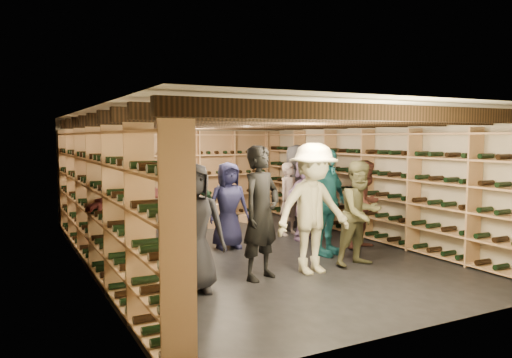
{
  "coord_description": "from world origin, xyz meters",
  "views": [
    {
      "loc": [
        -3.87,
        -7.7,
        2.0
      ],
      "look_at": [
        0.21,
        0.2,
        1.25
      ],
      "focal_mm": 35.0,
      "sensor_mm": 36.0,
      "label": 1
    }
  ],
  "objects": [
    {
      "name": "ground",
      "position": [
        0.0,
        0.0,
        0.0
      ],
      "size": [
        8.0,
        8.0,
        0.0
      ],
      "primitive_type": "plane",
      "color": "black",
      "rests_on": "ground"
    },
    {
      "name": "walls",
      "position": [
        0.0,
        0.0,
        1.2
      ],
      "size": [
        5.52,
        8.02,
        2.4
      ],
      "color": "#B4A68C",
      "rests_on": "ground"
    },
    {
      "name": "ceiling",
      "position": [
        0.0,
        0.0,
        2.4
      ],
      "size": [
        5.5,
        8.0,
        0.01
      ],
      "primitive_type": "cube",
      "color": "beige",
      "rests_on": "walls"
    },
    {
      "name": "ceiling_joists",
      "position": [
        0.0,
        0.0,
        2.26
      ],
      "size": [
        5.4,
        7.12,
        0.18
      ],
      "color": "black",
      "rests_on": "ground"
    },
    {
      "name": "wine_rack_left",
      "position": [
        -2.57,
        0.0,
        1.08
      ],
      "size": [
        0.32,
        7.5,
        2.15
      ],
      "color": "#A67751",
      "rests_on": "ground"
    },
    {
      "name": "wine_rack_right",
      "position": [
        2.57,
        0.0,
        1.08
      ],
      "size": [
        0.32,
        7.5,
        2.15
      ],
      "color": "#A67751",
      "rests_on": "ground"
    },
    {
      "name": "wine_rack_back",
      "position": [
        0.0,
        3.83,
        1.07
      ],
      "size": [
        4.7,
        0.3,
        2.15
      ],
      "color": "#A67751",
      "rests_on": "ground"
    },
    {
      "name": "crate_stack_left",
      "position": [
        0.43,
        2.42,
        0.26
      ],
      "size": [
        0.58,
        0.47,
        0.51
      ],
      "rotation": [
        0.0,
        0.0,
        -0.32
      ],
      "color": "tan",
      "rests_on": "ground"
    },
    {
      "name": "crate_stack_right",
      "position": [
        -0.59,
        1.78,
        0.26
      ],
      "size": [
        0.57,
        0.46,
        0.51
      ],
      "rotation": [
        0.0,
        0.0,
        0.29
      ],
      "color": "tan",
      "rests_on": "ground"
    },
    {
      "name": "crate_loose",
      "position": [
        1.39,
        2.74,
        0.09
      ],
      "size": [
        0.58,
        0.48,
        0.17
      ],
      "primitive_type": "cube",
      "rotation": [
        0.0,
        0.0,
        0.34
      ],
      "color": "tan",
      "rests_on": "ground"
    },
    {
      "name": "person_0",
      "position": [
        -1.69,
        -1.72,
        0.84
      ],
      "size": [
        0.91,
        0.69,
        1.68
      ],
      "primitive_type": "imported",
      "rotation": [
        0.0,
        0.0,
        -0.2
      ],
      "color": "black",
      "rests_on": "ground"
    },
    {
      "name": "person_1",
      "position": [
        -0.64,
        -1.6,
        0.94
      ],
      "size": [
        0.81,
        0.68,
        1.88
      ],
      "primitive_type": "imported",
      "rotation": [
        0.0,
        0.0,
        0.4
      ],
      "color": "black",
      "rests_on": "ground"
    },
    {
      "name": "person_2",
      "position": [
        1.06,
        -1.66,
        0.82
      ],
      "size": [
        0.84,
        0.68,
        1.64
      ],
      "primitive_type": "imported",
      "rotation": [
        0.0,
        0.0,
        0.08
      ],
      "color": "brown",
      "rests_on": "ground"
    },
    {
      "name": "person_3",
      "position": [
        0.17,
        -1.68,
        0.96
      ],
      "size": [
        1.26,
        0.75,
        1.91
      ],
      "primitive_type": "imported",
      "rotation": [
        0.0,
        0.0,
        0.03
      ],
      "color": "#C1B992",
      "rests_on": "ground"
    },
    {
      "name": "person_4",
      "position": [
        1.0,
        -0.84,
        0.9
      ],
      "size": [
        1.14,
        0.76,
        1.8
      ],
      "primitive_type": "imported",
      "rotation": [
        0.0,
        0.0,
        0.33
      ],
      "color": "#206C77",
      "rests_on": "ground"
    },
    {
      "name": "person_5",
      "position": [
        -1.98,
        -0.09,
        0.89
      ],
      "size": [
        1.65,
        0.54,
        1.77
      ],
      "primitive_type": "imported",
      "rotation": [
        0.0,
        0.0,
        -0.01
      ],
      "color": "brown",
      "rests_on": "ground"
    },
    {
      "name": "person_6",
      "position": [
        -0.25,
        0.4,
        0.78
      ],
      "size": [
        0.79,
        0.54,
        1.55
      ],
      "primitive_type": "imported",
      "rotation": [
        0.0,
        0.0,
        -0.06
      ],
      "color": "#202049",
      "rests_on": "ground"
    },
    {
      "name": "person_7",
      "position": [
        1.35,
        0.93,
        0.74
      ],
      "size": [
        0.62,
        0.51,
        1.48
      ],
      "primitive_type": "imported",
      "rotation": [
        0.0,
        0.0,
        0.33
      ],
      "color": "gray",
      "rests_on": "ground"
    },
    {
      "name": "person_8",
      "position": [
        1.93,
        -0.75,
        0.79
      ],
      "size": [
        0.94,
        0.84,
        1.59
      ],
      "primitive_type": "imported",
      "rotation": [
        0.0,
        0.0,
        0.38
      ],
      "color": "#4B251F",
      "rests_on": "ground"
    },
    {
      "name": "person_9",
      "position": [
        -0.93,
        1.28,
        0.89
      ],
      "size": [
        1.29,
        0.95,
        1.78
      ],
      "primitive_type": "imported",
      "rotation": [
        0.0,
        0.0,
        -0.28
      ],
      "color": "#9E9A8F",
      "rests_on": "ground"
    },
    {
      "name": "person_10",
      "position": [
        -1.09,
        0.14,
        0.8
      ],
      "size": [
        1.0,
        0.6,
        1.6
      ],
      "primitive_type": "imported",
      "rotation": [
        0.0,
        0.0,
        -0.24
      ],
      "color": "#244531",
      "rests_on": "ground"
    },
    {
      "name": "person_11",
      "position": [
        1.42,
        0.39,
        0.82
      ],
      "size": [
        1.58,
        1.02,
        1.63
      ],
      "primitive_type": "imported",
      "rotation": [
        0.0,
        0.0,
        0.39
      ],
      "color": "#88679B",
      "rests_on": "ground"
    },
    {
      "name": "person_12",
      "position": [
        1.76,
        1.3,
        0.92
      ],
      "size": [
        0.96,
        0.69,
        1.84
      ],
      "primitive_type": "imported",
      "rotation": [
        0.0,
        0.0,
        0.13
      ],
      "color": "#38373C",
      "rests_on": "ground"
    }
  ]
}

